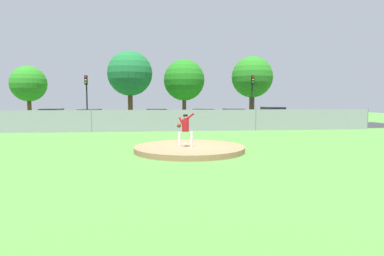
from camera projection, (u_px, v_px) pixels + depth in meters
ground_plane at (180, 137)px, 21.47m from camera, size 80.00×80.00×0.00m
asphalt_strip at (173, 127)px, 29.89m from camera, size 44.00×7.00×0.01m
pitchers_mound at (189, 149)px, 15.52m from camera, size 5.20×5.20×0.25m
pitcher_youth at (185, 127)px, 15.18m from camera, size 0.81×0.36×1.59m
baseball at (186, 144)px, 16.18m from camera, size 0.07×0.07×0.07m
chainlink_fence at (176, 121)px, 25.36m from camera, size 31.77×0.07×1.77m
parked_car_white at (90, 119)px, 28.85m from camera, size 1.96×4.53×1.61m
parked_car_silver at (203, 118)px, 29.87m from camera, size 1.97×4.28×1.60m
parked_car_burgundy at (273, 117)px, 31.12m from camera, size 2.03×4.27×1.75m
parked_car_navy at (156, 118)px, 29.53m from camera, size 2.11×4.47×1.62m
parked_car_slate at (52, 118)px, 28.83m from camera, size 1.88×4.50×1.65m
parked_car_champagne at (234, 118)px, 30.62m from camera, size 1.92×4.19×1.60m
traffic_cone_orange at (176, 122)px, 31.72m from camera, size 0.40×0.40×0.55m
traffic_light_near at (86, 91)px, 32.55m from camera, size 0.28×0.46×4.82m
traffic_light_far at (252, 91)px, 34.48m from camera, size 0.28×0.46×4.95m
tree_leaning_west at (28, 84)px, 35.45m from camera, size 3.81×3.81×6.06m
tree_tall_centre at (130, 74)px, 36.55m from camera, size 4.97×4.97×7.85m
tree_broad_right at (184, 80)px, 39.83m from camera, size 4.95×4.95×7.28m
tree_broad_left at (252, 77)px, 38.02m from camera, size 4.74×4.74×7.43m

